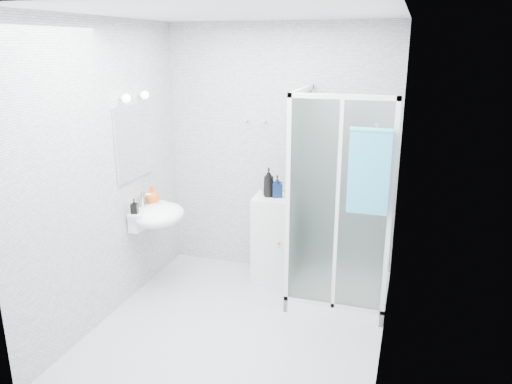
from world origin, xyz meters
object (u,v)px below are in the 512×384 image
(storage_cabinet, at_px, (272,239))
(soap_dispenser_orange, at_px, (152,195))
(shampoo_bottle_a, at_px, (269,182))
(shampoo_bottle_b, at_px, (277,186))
(hand_towel, at_px, (369,170))
(wall_basin, at_px, (157,215))
(shower_enclosure, at_px, (332,257))
(soap_dispenser_black, at_px, (134,206))

(storage_cabinet, xyz_separation_m, soap_dispenser_orange, (-1.11, -0.44, 0.50))
(shampoo_bottle_a, relative_size, shampoo_bottle_b, 1.34)
(hand_towel, bearing_deg, shampoo_bottle_b, 144.80)
(wall_basin, relative_size, storage_cabinet, 0.62)
(shower_enclosure, height_order, soap_dispenser_black, shower_enclosure)
(shampoo_bottle_a, xyz_separation_m, shampoo_bottle_b, (0.08, 0.02, -0.04))
(shampoo_bottle_b, bearing_deg, shower_enclosure, -23.04)
(shampoo_bottle_a, bearing_deg, soap_dispenser_orange, -157.42)
(wall_basin, xyz_separation_m, soap_dispenser_black, (-0.12, -0.19, 0.14))
(shower_enclosure, relative_size, hand_towel, 2.83)
(wall_basin, height_order, shampoo_bottle_b, shampoo_bottle_b)
(storage_cabinet, height_order, soap_dispenser_black, soap_dispenser_black)
(soap_dispenser_orange, bearing_deg, shower_enclosure, 6.40)
(shampoo_bottle_b, height_order, soap_dispenser_black, shampoo_bottle_b)
(shampoo_bottle_a, bearing_deg, soap_dispenser_black, -145.20)
(soap_dispenser_black, bearing_deg, shampoo_bottle_a, 34.80)
(shampoo_bottle_b, relative_size, soap_dispenser_black, 1.56)
(hand_towel, height_order, shampoo_bottle_b, hand_towel)
(wall_basin, distance_m, soap_dispenser_black, 0.26)
(hand_towel, bearing_deg, shower_enclosure, 129.03)
(wall_basin, xyz_separation_m, shampoo_bottle_a, (0.96, 0.56, 0.26))
(storage_cabinet, xyz_separation_m, hand_towel, (0.98, -0.65, 0.96))
(storage_cabinet, relative_size, hand_towel, 1.29)
(shower_enclosure, bearing_deg, soap_dispenser_orange, -173.60)
(soap_dispenser_orange, bearing_deg, shampoo_bottle_a, 22.58)
(shower_enclosure, distance_m, soap_dispenser_black, 1.91)
(soap_dispenser_black, bearing_deg, shower_enclosure, 15.88)
(shower_enclosure, height_order, storage_cabinet, shower_enclosure)
(storage_cabinet, distance_m, soap_dispenser_black, 1.44)
(shower_enclosure, xyz_separation_m, storage_cabinet, (-0.65, 0.25, 0.01))
(wall_basin, bearing_deg, shower_enclosure, 10.81)
(storage_cabinet, height_order, shampoo_bottle_a, shampoo_bottle_a)
(storage_cabinet, relative_size, soap_dispenser_black, 6.51)
(wall_basin, distance_m, storage_cabinet, 1.20)
(shower_enclosure, bearing_deg, shampoo_bottle_a, 160.61)
(shampoo_bottle_a, height_order, shampoo_bottle_b, shampoo_bottle_a)
(shower_enclosure, distance_m, storage_cabinet, 0.70)
(hand_towel, relative_size, soap_dispenser_orange, 3.84)
(hand_towel, bearing_deg, wall_basin, 177.54)
(shampoo_bottle_a, distance_m, soap_dispenser_orange, 1.16)
(shampoo_bottle_b, distance_m, soap_dispenser_orange, 1.24)
(soap_dispenser_black, bearing_deg, storage_cabinet, 33.77)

